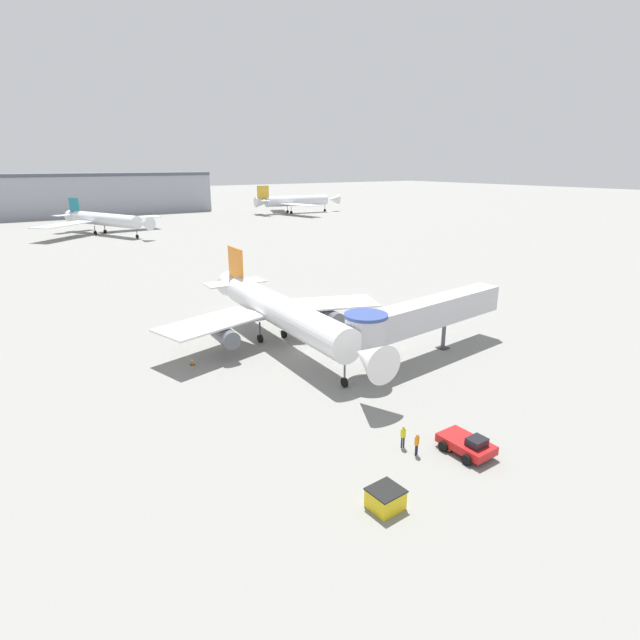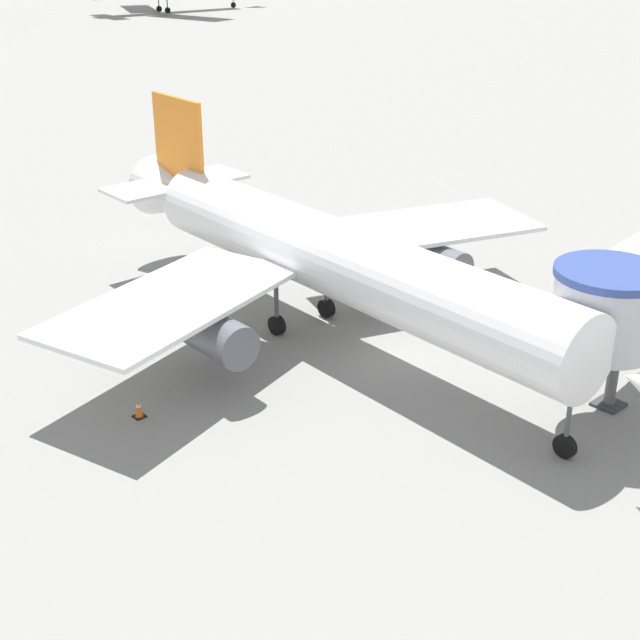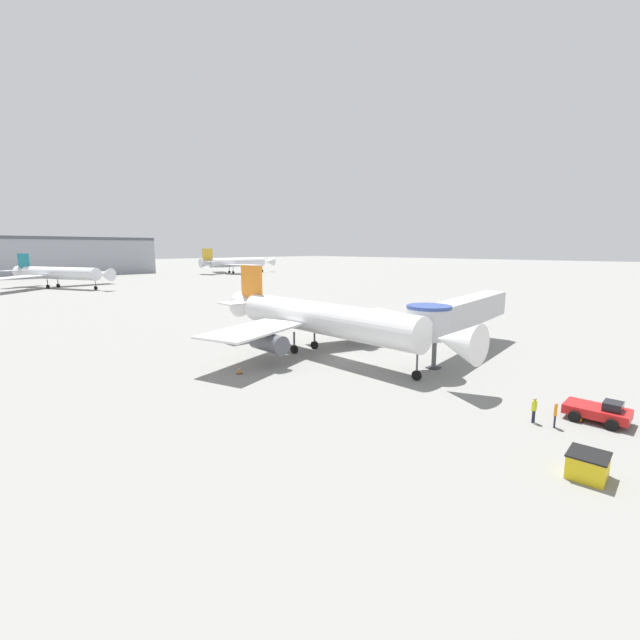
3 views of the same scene
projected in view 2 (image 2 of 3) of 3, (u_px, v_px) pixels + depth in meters
The scene contains 4 objects.
ground_plane at pixel (384, 363), 38.98m from camera, with size 800.00×800.00×0.00m, color gray.
main_airplane at pixel (335, 260), 39.30m from camera, with size 27.15×33.61×9.34m.
traffic_cone_starboard_wing at pixel (519, 295), 45.15m from camera, with size 0.38×0.38×0.63m.
traffic_cone_port_wing at pixel (139, 409), 34.62m from camera, with size 0.46×0.46×0.76m.
Camera 2 is at (-25.67, -23.51, 17.87)m, focal length 50.00 mm.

